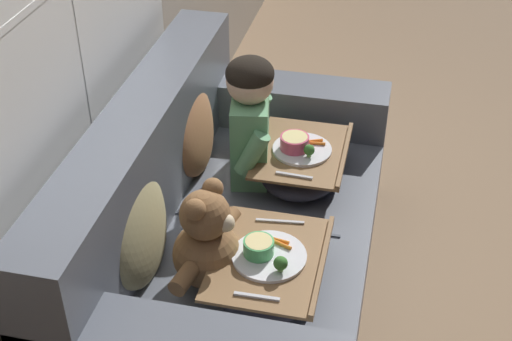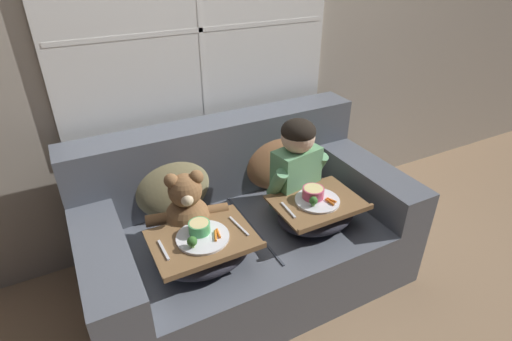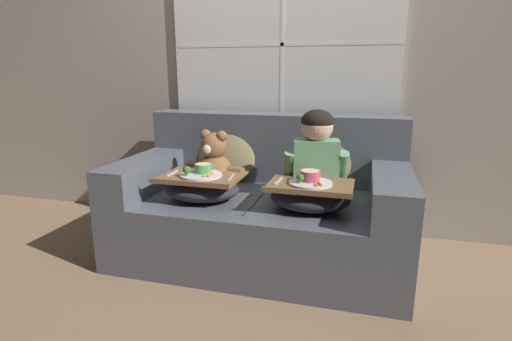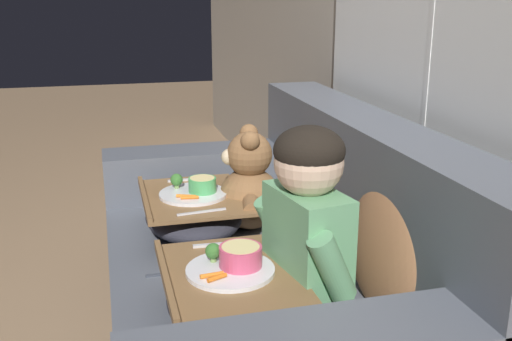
% 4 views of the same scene
% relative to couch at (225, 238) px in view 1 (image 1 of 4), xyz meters
% --- Properties ---
extents(ground_plane, '(14.00, 14.00, 0.00)m').
position_rel_couch_xyz_m(ground_plane, '(0.00, -0.07, -0.31)').
color(ground_plane, '#8E7051').
extents(couch, '(1.73, 0.97, 0.87)m').
position_rel_couch_xyz_m(couch, '(0.00, 0.00, 0.00)').
color(couch, '#565B66').
rests_on(couch, ground_plane).
extents(throw_pillow_behind_child, '(0.43, 0.21, 0.44)m').
position_rel_couch_xyz_m(throw_pillow_behind_child, '(0.32, 0.22, 0.29)').
color(throw_pillow_behind_child, '#B2754C').
rests_on(throw_pillow_behind_child, couch).
extents(throw_pillow_behind_teddy, '(0.44, 0.21, 0.46)m').
position_rel_couch_xyz_m(throw_pillow_behind_teddy, '(-0.32, 0.22, 0.29)').
color(throw_pillow_behind_teddy, tan).
rests_on(throw_pillow_behind_teddy, couch).
extents(child_figure, '(0.39, 0.21, 0.53)m').
position_rel_couch_xyz_m(child_figure, '(0.32, -0.03, 0.38)').
color(child_figure, '#66A370').
rests_on(child_figure, couch).
extents(teddy_bear, '(0.42, 0.30, 0.39)m').
position_rel_couch_xyz_m(teddy_bear, '(-0.32, -0.03, 0.26)').
color(teddy_bear, brown).
rests_on(teddy_bear, couch).
extents(lap_tray_child, '(0.46, 0.36, 0.21)m').
position_rel_couch_xyz_m(lap_tray_child, '(0.32, -0.24, 0.17)').
color(lap_tray_child, '#2D2D38').
rests_on(lap_tray_child, child_figure).
extents(lap_tray_teddy, '(0.48, 0.37, 0.21)m').
position_rel_couch_xyz_m(lap_tray_teddy, '(-0.32, -0.24, 0.17)').
color(lap_tray_teddy, '#2D2D38').
rests_on(lap_tray_teddy, teddy_bear).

